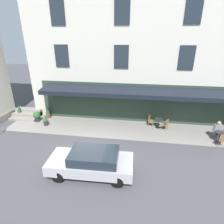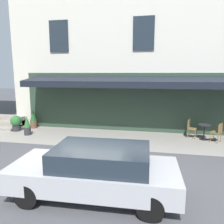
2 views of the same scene
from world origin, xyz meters
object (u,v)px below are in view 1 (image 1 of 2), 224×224
potted_plant_by_steps (45,120)px  parked_car_silver (92,162)px  cafe_chair_wicker_corner_right (216,130)px  potted_plant_mid_terrace (37,116)px  cafe_chair_wicker_near_door (166,124)px  potted_plant_under_sign (48,112)px  cafe_table_streetside (158,122)px  cafe_table_mid_terrace (219,136)px  cafe_chair_wicker_facing_street (150,120)px  seated_patron_in_grey (218,130)px  cafe_chair_wicker_kerbside (222,140)px  potted_plant_entrance_left (19,110)px

potted_plant_by_steps → parked_car_silver: bearing=136.0°
cafe_chair_wicker_corner_right → potted_plant_mid_terrace: bearing=-2.7°
cafe_chair_wicker_near_door → potted_plant_by_steps: bearing=3.3°
potted_plant_under_sign → cafe_table_streetside: bearing=176.9°
cafe_table_mid_terrace → potted_plant_under_sign: potted_plant_under_sign is taller
cafe_chair_wicker_facing_street → parked_car_silver: parked_car_silver is taller
cafe_chair_wicker_near_door → seated_patron_in_grey: 3.45m
cafe_chair_wicker_kerbside → cafe_table_streetside: (3.79, -2.20, -0.06)m
cafe_chair_wicker_facing_street → potted_plant_mid_terrace: cafe_chair_wicker_facing_street is taller
seated_patron_in_grey → potted_plant_under_sign: 13.33m
potted_plant_mid_terrace → cafe_table_streetside: bearing=-178.3°
cafe_table_streetside → potted_plant_under_sign: size_ratio=0.70×
seated_patron_in_grey → cafe_chair_wicker_near_door: bearing=-13.1°
cafe_chair_wicker_kerbside → potted_plant_mid_terrace: (13.72, -1.90, -0.07)m
cafe_chair_wicker_kerbside → cafe_chair_wicker_corner_right: bearing=-94.1°
cafe_chair_wicker_near_door → parked_car_silver: 6.94m
cafe_chair_wicker_kerbside → potted_plant_entrance_left: size_ratio=0.80×
parked_car_silver → cafe_chair_wicker_kerbside: bearing=-154.8°
cafe_table_mid_terrace → parked_car_silver: (7.68, 4.22, 0.22)m
potted_plant_mid_terrace → cafe_chair_wicker_corner_right: bearing=177.3°
cafe_table_mid_terrace → cafe_chair_wicker_facing_street: cafe_chair_wicker_facing_street is taller
cafe_table_mid_terrace → potted_plant_entrance_left: bearing=-7.3°
potted_plant_under_sign → potted_plant_by_steps: size_ratio=1.08×
cafe_table_mid_terrace → parked_car_silver: parked_car_silver is taller
cafe_table_streetside → cafe_chair_wicker_near_door: 0.63m
cafe_chair_wicker_kerbside → seated_patron_in_grey: (-0.08, -1.04, 0.16)m
cafe_table_mid_terrace → seated_patron_in_grey: 0.47m
cafe_chair_wicker_corner_right → potted_plant_by_steps: size_ratio=0.91×
cafe_chair_wicker_corner_right → potted_plant_mid_terrace: 13.83m
cafe_chair_wicker_kerbside → potted_plant_by_steps: potted_plant_by_steps is taller
potted_plant_entrance_left → parked_car_silver: parked_car_silver is taller
potted_plant_under_sign → potted_plant_by_steps: potted_plant_under_sign is taller
cafe_chair_wicker_facing_street → cafe_chair_wicker_corner_right: bearing=165.7°
cafe_chair_wicker_facing_street → potted_plant_under_sign: size_ratio=0.85×
potted_plant_by_steps → parked_car_silver: 7.01m
seated_patron_in_grey → potted_plant_mid_terrace: seated_patron_in_grey is taller
potted_plant_mid_terrace → parked_car_silver: 8.22m
seated_patron_in_grey → parked_car_silver: size_ratio=0.30×
cafe_table_mid_terrace → seated_patron_in_grey: seated_patron_in_grey is taller
potted_plant_by_steps → potted_plant_mid_terrace: 1.23m
cafe_chair_wicker_near_door → seated_patron_in_grey: seated_patron_in_grey is taller
potted_plant_entrance_left → potted_plant_mid_terrace: (-2.08, 0.77, -0.08)m
cafe_chair_wicker_kerbside → cafe_chair_wicker_facing_street: 5.00m
cafe_chair_wicker_kerbside → seated_patron_in_grey: size_ratio=0.69×
potted_plant_by_steps → parked_car_silver: (-5.04, 4.87, 0.23)m
cafe_table_streetside → potted_plant_by_steps: potted_plant_by_steps is taller
cafe_chair_wicker_near_door → seated_patron_in_grey: bearing=166.9°
potted_plant_under_sign → cafe_chair_wicker_kerbside: bearing=168.4°
cafe_chair_wicker_kerbside → cafe_table_mid_terrace: bearing=-96.2°
cafe_table_mid_terrace → cafe_table_streetside: bearing=-22.1°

